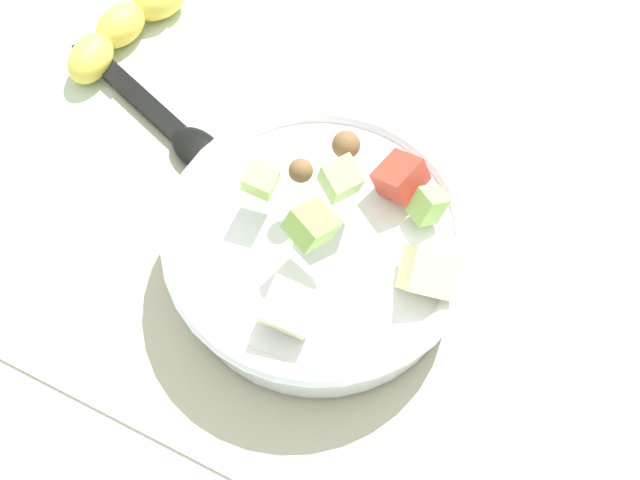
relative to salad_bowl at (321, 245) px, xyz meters
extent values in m
plane|color=silver|center=(0.01, 0.01, -0.04)|extent=(2.40, 2.40, 0.00)
cube|color=#BCB299|center=(0.01, 0.01, -0.04)|extent=(0.47, 0.34, 0.01)
cylinder|color=white|center=(0.00, 0.00, -0.01)|extent=(0.22, 0.22, 0.05)
torus|color=white|center=(0.00, 0.00, 0.02)|extent=(0.24, 0.24, 0.02)
cube|color=#9EC656|center=(0.05, 0.00, 0.05)|extent=(0.03, 0.02, 0.02)
sphere|color=brown|center=(0.01, -0.06, 0.04)|extent=(0.02, 0.03, 0.03)
cube|color=#8CB74C|center=(0.00, 0.02, 0.07)|extent=(0.04, 0.04, 0.03)
cube|color=beige|center=(-0.09, 0.00, 0.03)|extent=(0.05, 0.05, 0.05)
cube|color=#A3CC6B|center=(0.00, -0.03, 0.06)|extent=(0.04, 0.04, 0.04)
cube|color=#93C160|center=(-0.06, -0.05, 0.04)|extent=(0.03, 0.03, 0.03)
sphere|color=brown|center=(0.02, -0.02, 0.06)|extent=(0.02, 0.02, 0.02)
cube|color=beige|center=(-0.01, 0.07, 0.04)|extent=(0.04, 0.04, 0.04)
cube|color=#BC3828|center=(-0.04, -0.06, 0.04)|extent=(0.04, 0.04, 0.03)
ellipsoid|color=black|center=(0.14, -0.05, -0.03)|extent=(0.06, 0.05, 0.01)
cube|color=black|center=(0.23, -0.08, -0.03)|extent=(0.15, 0.07, 0.01)
ellipsoid|color=yellow|center=(0.26, -0.18, -0.02)|extent=(0.06, 0.07, 0.04)
ellipsoid|color=yellow|center=(0.28, -0.14, -0.02)|extent=(0.05, 0.06, 0.04)
ellipsoid|color=yellow|center=(0.28, -0.09, -0.02)|extent=(0.04, 0.06, 0.04)
camera|label=1|loc=(-0.12, 0.25, 0.54)|focal=44.44mm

